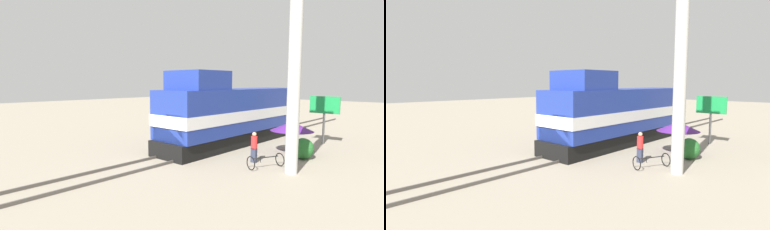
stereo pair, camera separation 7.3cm
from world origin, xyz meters
The scene contains 10 objects.
ground_plane centered at (0.00, 0.00, 0.00)m, with size 120.00×120.00×0.00m, color gray.
rail_near centered at (-0.72, 0.00, 0.07)m, with size 0.08×42.83×0.15m, color #4C4742.
rail_far centered at (0.72, 0.00, 0.07)m, with size 0.08×42.83×0.15m, color #4C4742.
locomotive centered at (0.00, 1.72, 2.11)m, with size 3.12×14.09×5.07m.
utility_pole centered at (6.23, -2.27, 5.84)m, with size 1.80×0.60×11.62m.
vendor_umbrella centered at (4.40, 1.69, 1.68)m, with size 2.58×2.58×1.97m.
billboard_sign centered at (4.82, 5.90, 2.56)m, with size 2.06×0.12×3.39m.
shrub_cluster centered at (5.50, 0.83, 0.60)m, with size 1.20×1.20×1.20m, color #236028.
person_bystander centered at (3.87, -1.79, 0.91)m, with size 0.34×0.34×1.68m.
bicycle centered at (4.89, -2.32, 0.36)m, with size 1.39×1.98×0.70m.
Camera 2 is at (12.42, -15.73, 4.35)m, focal length 28.00 mm.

